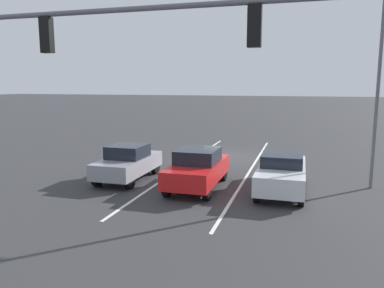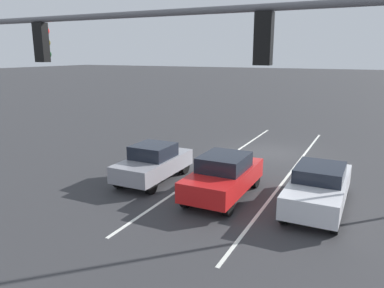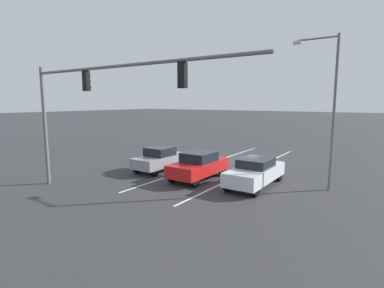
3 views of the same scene
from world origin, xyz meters
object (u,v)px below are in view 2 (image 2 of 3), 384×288
(car_red_midlane_front, at_px, (224,176))
(traffic_signal_gantry, at_px, (52,71))
(car_gray_rightlane_front, at_px, (153,162))
(car_silver_leftlane_front, at_px, (319,187))

(car_red_midlane_front, height_order, traffic_signal_gantry, traffic_signal_gantry)
(car_gray_rightlane_front, xyz_separation_m, traffic_signal_gantry, (-0.95, 6.09, 4.13))
(car_silver_leftlane_front, distance_m, car_gray_rightlane_front, 6.79)
(car_gray_rightlane_front, relative_size, traffic_signal_gantry, 0.31)
(car_red_midlane_front, xyz_separation_m, traffic_signal_gantry, (2.45, 5.67, 4.09))
(traffic_signal_gantry, bearing_deg, car_gray_rightlane_front, -81.13)
(car_red_midlane_front, distance_m, traffic_signal_gantry, 7.40)
(car_silver_leftlane_front, distance_m, traffic_signal_gantry, 9.46)
(car_silver_leftlane_front, relative_size, traffic_signal_gantry, 0.36)
(traffic_signal_gantry, bearing_deg, car_silver_leftlane_front, -133.39)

